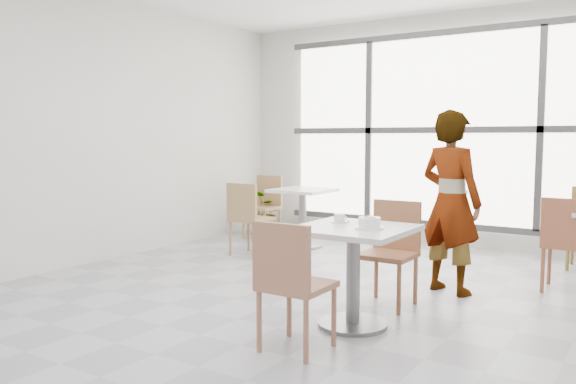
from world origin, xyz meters
The scene contains 15 objects.
floor centered at (0.00, 0.00, 0.00)m, with size 7.00×7.00×0.00m, color #9E9EA5.
wall_back centered at (0.00, 3.50, 1.50)m, with size 6.00×6.00×0.00m, color silver.
wall_left centered at (-3.00, 0.00, 1.50)m, with size 7.00×7.00×0.00m, color silver.
window centered at (0.00, 3.44, 1.50)m, with size 4.60×0.07×2.52m.
main_table centered at (0.44, -0.10, 0.52)m, with size 0.80×0.80×0.75m.
chair_near centered at (0.35, -0.81, 0.50)m, with size 0.42×0.42×0.87m.
chair_far centered at (0.45, 0.61, 0.50)m, with size 0.42×0.42×0.87m.
oatmeal_bowl centered at (0.58, -0.11, 0.79)m, with size 0.21×0.21×0.09m.
coffee_cup centered at (0.25, 0.04, 0.78)m, with size 0.16×0.13×0.07m.
person centered at (0.74, 1.24, 0.82)m, with size 0.60×0.39×1.65m, color black.
bg_table_left centered at (-1.53, 2.38, 0.49)m, with size 0.70×0.70×0.75m.
bg_chair_left_near centered at (-1.77, 1.53, 0.50)m, with size 0.42×0.42×0.87m.
bg_chair_left_far centered at (-2.34, 2.69, 0.50)m, with size 0.42×0.42×0.87m.
bg_chair_right_near centered at (1.64, 1.78, 0.50)m, with size 0.42×0.42×0.87m.
plant_left centered at (-2.47, 2.87, 0.33)m, with size 0.59×0.51×0.66m, color #628A4F.
Camera 1 is at (2.35, -3.89, 1.40)m, focal length 36.12 mm.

